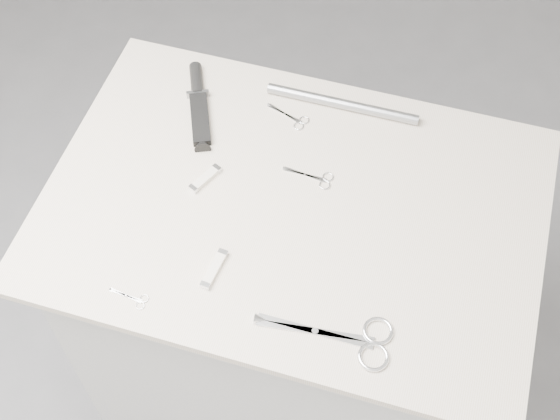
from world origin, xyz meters
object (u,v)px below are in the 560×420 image
(pocket_knife_a, at_px, (205,179))
(large_shears, at_px, (354,339))
(plinth, at_px, (290,311))
(embroidery_scissors_a, at_px, (316,178))
(pocket_knife_b, at_px, (214,269))
(embroidery_scissors_b, at_px, (293,119))
(sheathed_knife, at_px, (198,101))
(tiny_scissors, at_px, (133,299))
(metal_rail, at_px, (342,104))

(pocket_knife_a, bearing_deg, large_shears, -100.09)
(plinth, relative_size, embroidery_scissors_a, 8.53)
(large_shears, relative_size, pocket_knife_b, 2.79)
(embroidery_scissors_a, height_order, pocket_knife_a, pocket_knife_a)
(embroidery_scissors_b, bearing_deg, embroidery_scissors_a, -37.89)
(embroidery_scissors_a, bearing_deg, embroidery_scissors_b, 126.24)
(sheathed_knife, bearing_deg, tiny_scissors, 161.97)
(embroidery_scissors_b, bearing_deg, sheathed_knife, -156.21)
(tiny_scissors, relative_size, pocket_knife_b, 0.87)
(large_shears, height_order, tiny_scissors, large_shears)
(tiny_scissors, height_order, pocket_knife_a, pocket_knife_a)
(embroidery_scissors_a, distance_m, sheathed_knife, 0.33)
(metal_rail, bearing_deg, embroidery_scissors_a, -90.87)
(plinth, xyz_separation_m, large_shears, (0.19, -0.25, 0.47))
(pocket_knife_b, bearing_deg, embroidery_scissors_b, 0.94)
(embroidery_scissors_a, distance_m, pocket_knife_b, 0.30)
(plinth, bearing_deg, sheathed_knife, 143.61)
(pocket_knife_a, bearing_deg, embroidery_scissors_a, -47.69)
(plinth, xyz_separation_m, pocket_knife_b, (-0.10, -0.19, 0.48))
(plinth, distance_m, embroidery_scissors_b, 0.52)
(sheathed_knife, bearing_deg, metal_rail, -99.37)
(large_shears, relative_size, tiny_scissors, 3.22)
(pocket_knife_a, bearing_deg, plinth, -67.88)
(embroidery_scissors_a, xyz_separation_m, metal_rail, (0.00, 0.20, 0.01))
(sheathed_knife, distance_m, pocket_knife_b, 0.43)
(sheathed_knife, bearing_deg, embroidery_scissors_a, -136.33)
(pocket_knife_b, height_order, metal_rail, metal_rail)
(sheathed_knife, height_order, pocket_knife_b, sheathed_knife)
(pocket_knife_a, distance_m, pocket_knife_b, 0.22)
(plinth, distance_m, tiny_scissors, 0.60)
(large_shears, distance_m, pocket_knife_b, 0.29)
(tiny_scissors, bearing_deg, embroidery_scissors_b, 78.27)
(plinth, distance_m, pocket_knife_a, 0.51)
(sheathed_knife, bearing_deg, large_shears, -158.41)
(tiny_scissors, distance_m, sheathed_knife, 0.49)
(pocket_knife_b, bearing_deg, pocket_knife_a, 30.73)
(plinth, relative_size, pocket_knife_a, 11.47)
(tiny_scissors, bearing_deg, plinth, 58.13)
(large_shears, height_order, pocket_knife_b, pocket_knife_b)
(sheathed_knife, xyz_separation_m, metal_rail, (0.31, 0.08, 0.00))
(tiny_scissors, distance_m, pocket_knife_a, 0.30)
(pocket_knife_b, bearing_deg, sheathed_knife, 30.43)
(embroidery_scissors_a, xyz_separation_m, sheathed_knife, (-0.30, 0.13, 0.01))
(sheathed_knife, bearing_deg, plinth, -150.25)
(plinth, bearing_deg, embroidery_scissors_a, 70.46)
(plinth, distance_m, embroidery_scissors_a, 0.48)
(embroidery_scissors_a, xyz_separation_m, tiny_scissors, (-0.25, -0.37, -0.00))
(embroidery_scissors_a, height_order, pocket_knife_b, pocket_knife_b)
(metal_rail, bearing_deg, plinth, -96.21)
(plinth, relative_size, pocket_knife_b, 10.08)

